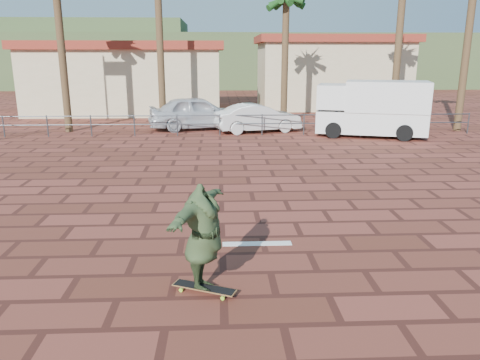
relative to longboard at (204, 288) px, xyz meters
name	(u,v)px	position (x,y,z in m)	size (l,w,h in m)	color
ground	(222,224)	(0.31, 3.18, -0.09)	(120.00, 120.00, 0.00)	brown
paint_stripe	(257,244)	(1.01, 1.98, -0.08)	(1.40, 0.22, 0.01)	white
guardrail	(220,121)	(0.31, 15.18, 0.59)	(24.06, 0.06, 1.00)	#47494F
palm_center	(286,1)	(3.81, 18.68, 6.28)	(2.40, 2.40, 7.75)	brown
building_west	(128,77)	(-5.69, 25.18, 2.20)	(12.60, 7.60, 4.50)	beige
building_east	(331,72)	(8.31, 27.18, 2.45)	(10.60, 6.60, 5.00)	beige
hill_front	(218,61)	(0.31, 53.18, 2.91)	(70.00, 18.00, 6.00)	#384C28
hill_back	(54,53)	(-21.69, 59.18, 3.91)	(35.00, 14.00, 8.00)	#384C28
longboard	(204,288)	(0.00, 0.00, 0.00)	(1.06, 0.63, 0.10)	olive
skateboarder	(203,237)	(0.00, 0.00, 0.88)	(2.11, 0.57, 1.72)	#2E3E21
campervan	(372,107)	(7.39, 14.66, 1.26)	(5.30, 3.39, 2.55)	silver
car_silver	(198,113)	(-0.81, 17.21, 0.76)	(2.00, 4.96, 1.69)	silver
car_white	(258,118)	(2.19, 16.18, 0.60)	(1.46, 4.19, 1.38)	silver
street_sign	(363,104)	(6.86, 14.48, 1.42)	(0.44, 0.08, 2.15)	gray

